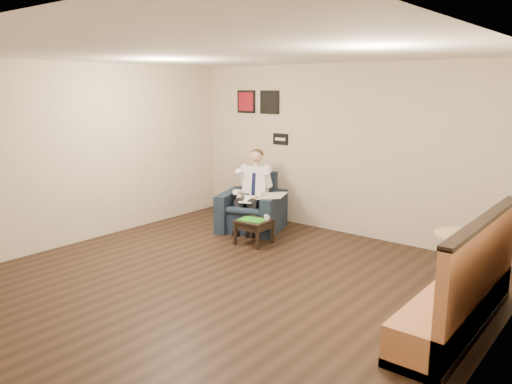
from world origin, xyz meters
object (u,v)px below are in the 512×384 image
Objects in this scene: coffee_mug at (266,217)px; cafe_table at (460,266)px; armchair at (252,203)px; green_folder at (252,219)px; smartphone at (262,218)px; seated_man at (249,194)px; side_table at (254,232)px; banquette at (457,273)px.

cafe_table is (2.99, -0.21, -0.04)m from coffee_mug.
armchair is 12.04× the size of coffee_mug.
green_folder is 0.50× the size of cafe_table.
smartphone is at bearing 68.46° from green_folder.
seated_man is 0.82m from side_table.
green_folder is 0.17m from smartphone.
green_folder reaches higher than smartphone.
seated_man is 15.97× the size of coffee_mug.
seated_man is 1.69× the size of cafe_table.
smartphone is at bearing 165.32° from coffee_mug.
green_folder is at bearing -69.22° from armchair.
armchair is at bearing 144.92° from coffee_mug.
banquette is 2.99× the size of cafe_table.
seated_man is at bearing 150.63° from coffee_mug.
side_table is 0.20m from green_folder.
cafe_table is (3.11, -0.24, -0.01)m from smartphone.
seated_man reaches higher than smartphone.
side_table is 3.15m from cafe_table.
banquette reaches higher than green_folder.
seated_man is 3.37× the size of green_folder.
coffee_mug is 0.68× the size of smartphone.
side_table is 1.22× the size of green_folder.
seated_man is at bearing 155.47° from smartphone.
coffee_mug is 0.11× the size of cafe_table.
side_table is at bearing -66.97° from armchair.
coffee_mug reaches higher than side_table.
seated_man is (0.04, -0.12, 0.18)m from armchair.
seated_man reaches higher than coffee_mug.
coffee_mug is (0.15, 0.11, 0.24)m from side_table.
coffee_mug is 3.35m from banquette.
smartphone is (-0.11, 0.03, -0.04)m from coffee_mug.
armchair reaches higher than coffee_mug.
banquette is (3.88, -1.49, 0.11)m from armchair.
armchair reaches higher than side_table.
green_folder is 0.17× the size of banquette.
smartphone is (0.04, 0.14, 0.20)m from side_table.
green_folder is (-0.03, -0.02, 0.20)m from side_table.
cafe_table is at bearing -27.98° from seated_man.
green_folder is at bearing -143.88° from side_table.
cafe_table reaches higher than green_folder.
cafe_table is at bearing -1.49° from green_folder.
side_table is at bearing 178.16° from cafe_table.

